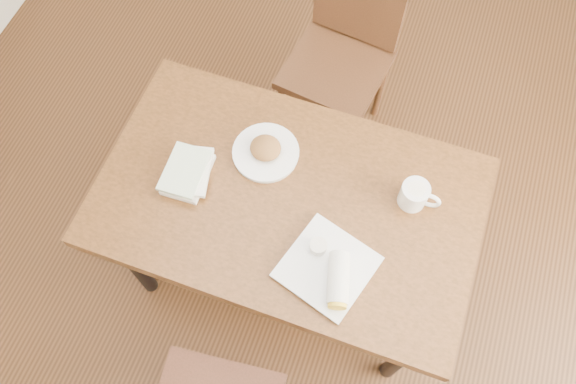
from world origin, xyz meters
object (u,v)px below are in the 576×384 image
(chair_far, at_px, (345,44))
(plate_burrito, at_px, (330,271))
(table, at_px, (288,208))
(book_stack, at_px, (188,172))
(coffee_mug, at_px, (415,195))
(plate_scone, at_px, (266,151))

(chair_far, distance_m, plate_burrito, 1.13)
(table, distance_m, book_stack, 0.37)
(coffee_mug, bearing_deg, plate_scone, 179.68)
(chair_far, relative_size, plate_burrito, 2.88)
(plate_scone, xyz_separation_m, plate_burrito, (0.35, -0.34, 0.00))
(chair_far, xyz_separation_m, plate_scone, (-0.09, -0.73, 0.23))
(table, relative_size, plate_scone, 5.52)
(chair_far, bearing_deg, table, -87.04)
(table, distance_m, coffee_mug, 0.44)
(plate_scone, xyz_separation_m, book_stack, (-0.22, -0.17, 0.00))
(plate_scone, distance_m, plate_burrito, 0.49)
(plate_scone, bearing_deg, chair_far, 83.26)
(chair_far, distance_m, coffee_mug, 0.90)
(chair_far, bearing_deg, coffee_mug, -58.70)
(coffee_mug, distance_m, plate_burrito, 0.39)
(plate_scone, height_order, book_stack, plate_scone)
(chair_far, bearing_deg, book_stack, -108.89)
(coffee_mug, bearing_deg, chair_far, 121.30)
(table, xyz_separation_m, chair_far, (-0.04, 0.87, -0.12))
(plate_burrito, bearing_deg, coffee_mug, 61.09)
(chair_far, distance_m, plate_scone, 0.77)
(coffee_mug, relative_size, plate_burrito, 0.43)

